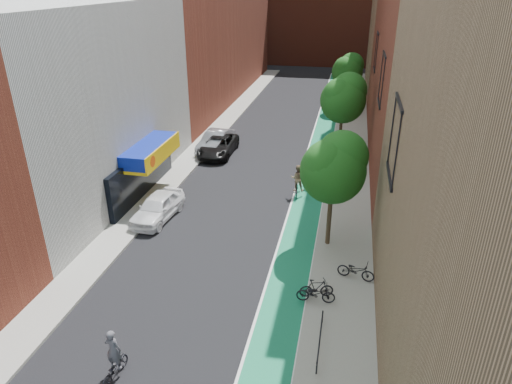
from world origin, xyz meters
The scene contains 20 objects.
ground centered at (0.00, 0.00, 0.00)m, with size 160.00×160.00×0.00m, color black.
bike_lane centered at (4.00, 26.00, 0.01)m, with size 2.00×68.00×0.01m, color #126A4A.
sidewalk_left centered at (-6.00, 26.00, 0.07)m, with size 2.00×68.00×0.15m, color gray.
sidewalk_right centered at (6.50, 26.00, 0.07)m, with size 3.00×68.00×0.15m, color gray.
building_left_white centered at (-11.00, 14.00, 6.00)m, with size 8.00×20.00×12.00m, color silver.
building_right_mid_red centered at (12.00, 26.00, 11.00)m, with size 8.00×28.00×22.00m, color maroon.
building_right_far_tan centered at (12.00, 50.00, 9.00)m, with size 8.00×20.00×18.00m, color #8C6B4C.
tree_near centered at (5.65, 10.02, 4.66)m, with size 3.40×3.36×6.42m.
tree_mid centered at (5.65, 24.02, 4.89)m, with size 3.55×3.53×6.74m.
tree_far centered at (5.65, 38.02, 4.50)m, with size 3.30×3.25×6.21m.
parked_car_white centered at (-4.60, 10.99, 0.77)m, with size 1.82×4.52×1.54m, color white.
parked_car_black centered at (-4.12, 22.44, 0.75)m, with size 2.48×5.38×1.49m, color black.
parked_car_silver centered at (-4.60, 23.29, 0.82)m, with size 1.74×5.00×1.65m, color #989AA0.
cyclist_lead centered at (-1.36, -0.65, 0.73)m, with size 0.71×1.57×2.06m.
cyclist_lane_near centered at (3.20, 15.88, 0.96)m, with size 0.95×1.69×2.19m.
cyclist_lane_mid centered at (4.70, 20.15, 0.72)m, with size 0.98×1.80×1.96m.
cyclist_lane_far centered at (4.17, 17.72, 0.94)m, with size 1.28×1.86×2.12m.
parked_bike_near centered at (5.40, 4.89, 0.60)m, with size 0.60×1.72×0.90m, color black.
parked_bike_mid centered at (5.40, 5.26, 0.62)m, with size 0.44×1.55×0.93m, color black.
parked_bike_far centered at (7.12, 7.01, 0.62)m, with size 0.62×1.78×0.94m, color black.
Camera 1 is at (6.14, -11.59, 13.22)m, focal length 32.00 mm.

